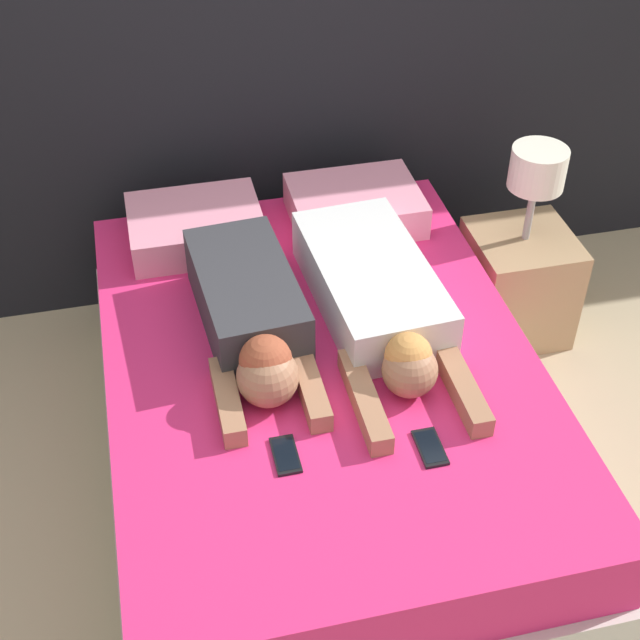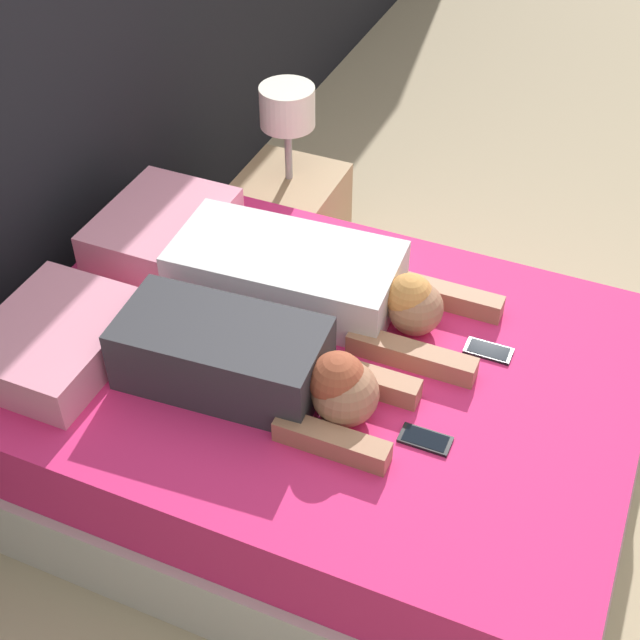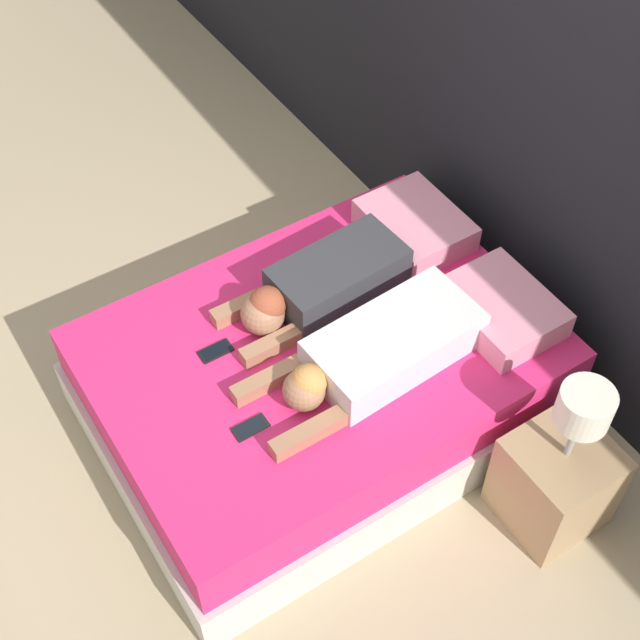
{
  "view_description": "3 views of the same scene",
  "coord_description": "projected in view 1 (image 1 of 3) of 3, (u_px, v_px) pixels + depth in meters",
  "views": [
    {
      "loc": [
        -0.5,
        -2.12,
        2.53
      ],
      "look_at": [
        0.0,
        0.0,
        0.68
      ],
      "focal_mm": 50.0,
      "sensor_mm": 36.0,
      "label": 1
    },
    {
      "loc": [
        -1.83,
        -0.78,
        2.46
      ],
      "look_at": [
        0.0,
        0.0,
        0.68
      ],
      "focal_mm": 50.0,
      "sensor_mm": 36.0,
      "label": 2
    },
    {
      "loc": [
        2.05,
        -1.32,
        3.55
      ],
      "look_at": [
        0.0,
        0.0,
        0.68
      ],
      "focal_mm": 50.0,
      "sensor_mm": 36.0,
      "label": 3
    }
  ],
  "objects": [
    {
      "name": "pillow_head_left",
      "position": [
        196.0,
        226.0,
        3.4
      ],
      "size": [
        0.5,
        0.4,
        0.13
      ],
      "color": "pink",
      "rests_on": "bed"
    },
    {
      "name": "person_left",
      "position": [
        252.0,
        317.0,
        2.94
      ],
      "size": [
        0.35,
        0.89,
        0.22
      ],
      "color": "#333338",
      "rests_on": "bed"
    },
    {
      "name": "cell_phone_left",
      "position": [
        286.0,
        455.0,
        2.61
      ],
      "size": [
        0.07,
        0.15,
        0.01
      ],
      "color": "black",
      "rests_on": "bed"
    },
    {
      "name": "pillow_head_right",
      "position": [
        355.0,
        206.0,
        3.51
      ],
      "size": [
        0.5,
        0.4,
        0.13
      ],
      "color": "pink",
      "rests_on": "bed"
    },
    {
      "name": "person_right",
      "position": [
        378.0,
        300.0,
        3.03
      ],
      "size": [
        0.41,
        1.07,
        0.2
      ],
      "color": "silver",
      "rests_on": "bed"
    },
    {
      "name": "cell_phone_right",
      "position": [
        430.0,
        447.0,
        2.63
      ],
      "size": [
        0.07,
        0.15,
        0.01
      ],
      "color": "black",
      "rests_on": "bed"
    },
    {
      "name": "bed",
      "position": [
        320.0,
        411.0,
        3.13
      ],
      "size": [
        1.46,
        2.0,
        0.53
      ],
      "color": "beige",
      "rests_on": "ground_plane"
    },
    {
      "name": "ground_plane",
      "position": [
        320.0,
        461.0,
        3.29
      ],
      "size": [
        12.0,
        12.0,
        0.0
      ],
      "primitive_type": "plane",
      "color": "tan"
    },
    {
      "name": "nightstand",
      "position": [
        519.0,
        274.0,
        3.69
      ],
      "size": [
        0.4,
        0.4,
        0.87
      ],
      "color": "tan",
      "rests_on": "ground_plane"
    }
  ]
}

